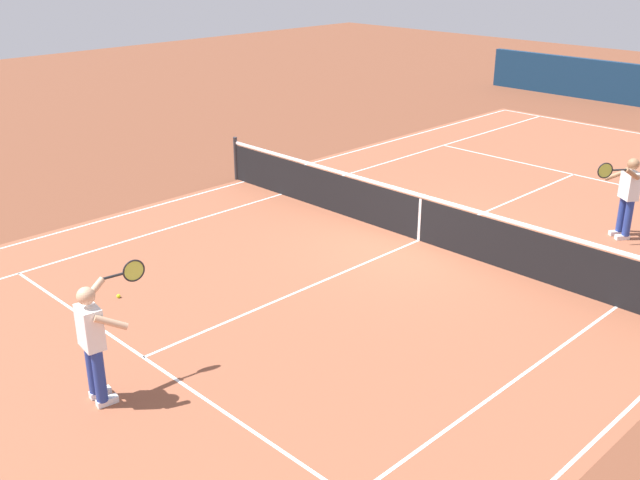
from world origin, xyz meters
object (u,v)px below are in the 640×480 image
Objects in this scene: tennis_ball at (119,296)px; tennis_player_near at (94,338)px; tennis_net at (420,217)px; tennis_player_far at (627,194)px.

tennis_player_near is at bearing 55.31° from tennis_ball.
tennis_net is at bearing -175.81° from tennis_player_near.
tennis_player_near is at bearing 4.19° from tennis_net.
tennis_ball is at bearing -28.67° from tennis_player_far.
tennis_net is 6.89× the size of tennis_player_far.
tennis_player_far is at bearing 151.33° from tennis_ball.
tennis_player_near is 25.71× the size of tennis_ball.
tennis_player_near is 10.64m from tennis_player_far.
tennis_net is 5.99m from tennis_ball.
tennis_net is 6.89× the size of tennis_player_near.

